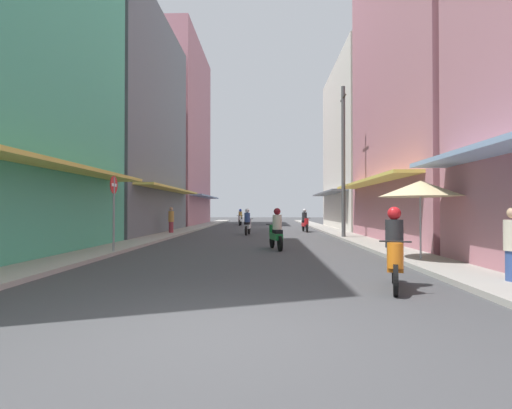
# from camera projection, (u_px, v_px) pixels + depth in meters

# --- Properties ---
(ground_plane) EXTENTS (102.45, 102.45, 0.00)m
(ground_plane) POSITION_uv_depth(u_px,v_px,m) (257.00, 234.00, 24.01)
(ground_plane) COLOR #424244
(sidewalk_left) EXTENTS (1.52, 54.57, 0.12)m
(sidewalk_left) POSITION_uv_depth(u_px,v_px,m) (175.00, 233.00, 24.15)
(sidewalk_left) COLOR #ADA89E
(sidewalk_left) RESTS_ON ground
(sidewalk_right) EXTENTS (1.52, 54.57, 0.12)m
(sidewalk_right) POSITION_uv_depth(u_px,v_px,m) (339.00, 233.00, 23.87)
(sidewalk_right) COLOR #9E9991
(sidewalk_right) RESTS_ON ground
(building_left_mid) EXTENTS (7.05, 12.91, 13.94)m
(building_left_mid) POSITION_uv_depth(u_px,v_px,m) (118.00, 125.00, 24.51)
(building_left_mid) COLOR slate
(building_left_mid) RESTS_ON ground
(building_left_far) EXTENTS (7.05, 12.65, 17.89)m
(building_left_far) POSITION_uv_depth(u_px,v_px,m) (171.00, 135.00, 38.12)
(building_left_far) COLOR #B7727F
(building_left_far) RESTS_ON ground
(building_right_mid) EXTENTS (7.05, 11.19, 14.63)m
(building_right_mid) POSITION_uv_depth(u_px,v_px,m) (445.00, 84.00, 17.64)
(building_right_mid) COLOR #B7727F
(building_right_mid) RESTS_ON ground
(building_right_far) EXTENTS (7.05, 11.66, 12.70)m
(building_right_far) POSITION_uv_depth(u_px,v_px,m) (373.00, 147.00, 29.54)
(building_right_far) COLOR silver
(building_right_far) RESTS_ON ground
(motorbike_silver) EXTENTS (0.55, 1.81, 1.58)m
(motorbike_silver) POSITION_uv_depth(u_px,v_px,m) (248.00, 223.00, 23.03)
(motorbike_silver) COLOR black
(motorbike_silver) RESTS_ON ground
(motorbike_black) EXTENTS (0.55, 1.81, 1.58)m
(motorbike_black) POSITION_uv_depth(u_px,v_px,m) (241.00, 218.00, 38.66)
(motorbike_black) COLOR black
(motorbike_black) RESTS_ON ground
(motorbike_orange) EXTENTS (0.72, 1.75, 1.58)m
(motorbike_orange) POSITION_uv_depth(u_px,v_px,m) (395.00, 252.00, 7.35)
(motorbike_orange) COLOR black
(motorbike_orange) RESTS_ON ground
(motorbike_red) EXTENTS (0.55, 1.81, 1.58)m
(motorbike_red) POSITION_uv_depth(u_px,v_px,m) (305.00, 222.00, 26.06)
(motorbike_red) COLOR black
(motorbike_red) RESTS_ON ground
(motorbike_white) EXTENTS (0.55, 1.81, 1.58)m
(motorbike_white) POSITION_uv_depth(u_px,v_px,m) (240.00, 218.00, 36.43)
(motorbike_white) COLOR black
(motorbike_white) RESTS_ON ground
(motorbike_green) EXTENTS (0.64, 1.78, 1.58)m
(motorbike_green) POSITION_uv_depth(u_px,v_px,m) (276.00, 231.00, 14.51)
(motorbike_green) COLOR black
(motorbike_green) RESTS_ON ground
(pedestrian_far) EXTENTS (0.34, 0.34, 1.67)m
(pedestrian_far) POSITION_uv_depth(u_px,v_px,m) (171.00, 221.00, 23.31)
(pedestrian_far) COLOR #99333F
(pedestrian_far) RESTS_ON ground
(vendor_umbrella) EXTENTS (2.30, 2.30, 2.34)m
(vendor_umbrella) POSITION_uv_depth(u_px,v_px,m) (420.00, 189.00, 10.80)
(vendor_umbrella) COLOR #99999E
(vendor_umbrella) RESTS_ON ground
(utility_pole) EXTENTS (0.20, 1.20, 7.92)m
(utility_pole) POSITION_uv_depth(u_px,v_px,m) (343.00, 161.00, 19.81)
(utility_pole) COLOR #4C4C4F
(utility_pole) RESTS_ON ground
(street_sign_no_entry) EXTENTS (0.07, 0.60, 2.65)m
(street_sign_no_entry) POSITION_uv_depth(u_px,v_px,m) (114.00, 204.00, 12.86)
(street_sign_no_entry) COLOR gray
(street_sign_no_entry) RESTS_ON ground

